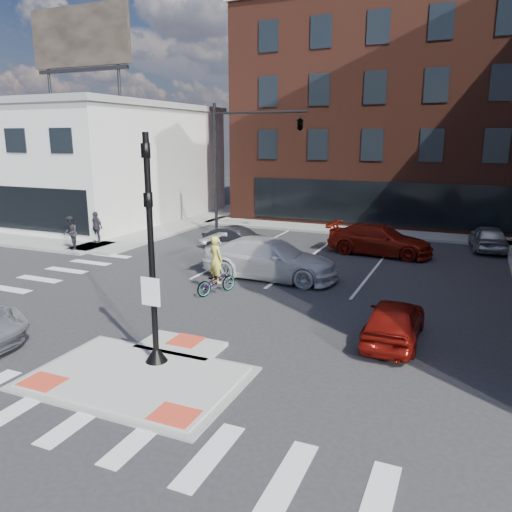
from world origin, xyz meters
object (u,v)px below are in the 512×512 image
at_px(white_pickup, 270,259).
at_px(cyclist, 216,274).
at_px(bg_car_silver, 488,238).
at_px(red_sedan, 394,321).
at_px(pedestrian_a, 70,233).
at_px(bg_car_dark, 237,239).
at_px(pedestrian_b, 96,227).
at_px(bg_car_red, 380,240).

xyz_separation_m(white_pickup, cyclist, (-1.10, -2.91, -0.08)).
relative_size(white_pickup, bg_car_silver, 1.45).
distance_m(red_sedan, bg_car_silver, 15.07).
bearing_deg(pedestrian_a, red_sedan, 26.22).
height_order(white_pickup, bg_car_dark, white_pickup).
relative_size(red_sedan, cyclist, 1.67).
xyz_separation_m(red_sedan, pedestrian_a, (-17.58, 5.41, 0.39)).
height_order(bg_car_silver, cyclist, cyclist).
relative_size(bg_car_silver, pedestrian_a, 2.27).
distance_m(red_sedan, pedestrian_b, 19.08).
relative_size(white_pickup, cyclist, 2.57).
bearing_deg(bg_car_red, pedestrian_b, 109.39).
distance_m(white_pickup, bg_car_dark, 5.62).
distance_m(bg_car_silver, pedestrian_a, 22.43).
bearing_deg(bg_car_red, bg_car_dark, 111.23).
distance_m(white_pickup, bg_car_red, 7.35).
bearing_deg(bg_car_dark, pedestrian_a, 123.10).
bearing_deg(bg_car_silver, red_sedan, 72.25).
xyz_separation_m(bg_car_dark, pedestrian_a, (-7.97, -3.86, 0.42)).
bearing_deg(bg_car_dark, bg_car_red, -66.09).
distance_m(bg_car_red, pedestrian_a, 16.30).
relative_size(white_pickup, bg_car_red, 1.10).
distance_m(red_sedan, white_pickup, 7.78).
bearing_deg(pedestrian_a, cyclist, 25.62).
xyz_separation_m(bg_car_dark, pedestrian_b, (-7.97, -1.86, 0.40)).
bearing_deg(pedestrian_b, pedestrian_a, -76.53).
bearing_deg(bg_car_silver, cyclist, 45.18).
height_order(red_sedan, pedestrian_a, pedestrian_a).
height_order(white_pickup, bg_car_silver, white_pickup).
xyz_separation_m(bg_car_red, pedestrian_a, (-15.15, -6.00, 0.27)).
bearing_deg(bg_car_dark, cyclist, -153.38).
bearing_deg(white_pickup, pedestrian_b, 77.54).
bearing_deg(bg_car_silver, bg_car_dark, 17.01).
relative_size(bg_car_silver, bg_car_red, 0.76).
xyz_separation_m(white_pickup, pedestrian_a, (-11.60, 0.44, 0.19)).
xyz_separation_m(cyclist, pedestrian_a, (-10.50, 3.35, 0.27)).
xyz_separation_m(bg_car_silver, pedestrian_a, (-20.36, -9.40, 0.35)).
bearing_deg(cyclist, pedestrian_a, 6.16).
relative_size(pedestrian_a, pedestrian_b, 1.02).
height_order(white_pickup, pedestrian_b, pedestrian_b).
relative_size(bg_car_dark, bg_car_red, 0.72).
height_order(white_pickup, bg_car_red, white_pickup).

